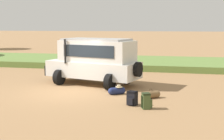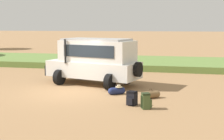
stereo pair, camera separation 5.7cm
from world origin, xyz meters
The scene contains 7 objects.
ground_plane centered at (0.00, 0.00, 0.00)m, with size 320.00×320.00×0.00m, color #9E754C.
grass_bank centered at (0.00, 10.88, 0.22)m, with size 120.00×7.00×0.44m.
safari_vehicle centered at (0.65, 2.33, 1.29)m, with size 5.47×3.50×2.44m.
backpack_beside_front_wheel centered at (3.90, -1.98, 0.29)m, with size 0.44×0.40×0.61m.
backpack_cluster_center centered at (3.30, -1.59, 0.27)m, with size 0.44×0.45×0.56m.
duffel_bag_low_black_case centered at (2.30, 0.19, 0.17)m, with size 0.74×0.59×0.43m.
duffel_bag_soft_canvas centered at (3.88, -0.23, 0.16)m, with size 0.80×0.66×0.42m.
Camera 1 is at (5.22, -13.41, 3.10)m, focal length 50.00 mm.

